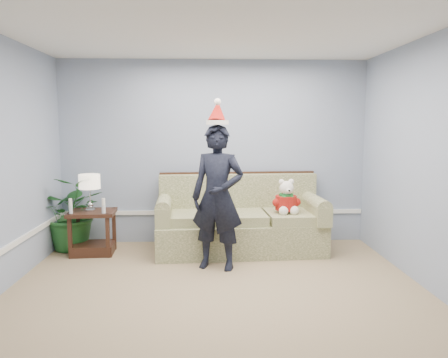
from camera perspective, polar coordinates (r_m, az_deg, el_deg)
room_shell at (r=3.99m, az=-0.83°, el=1.26°), size 4.54×5.04×2.74m
wainscot_trim at (r=5.41m, az=-13.76°, el=-7.07°), size 4.49×4.99×0.06m
sofa at (r=6.16m, az=2.01°, el=-5.82°), size 2.33×1.10×1.07m
side_table at (r=6.28m, az=-16.74°, el=-7.26°), size 0.65×0.55×0.59m
table_lamp at (r=6.14m, az=-17.16°, el=-0.52°), size 0.28×0.28×0.50m
candle_pair at (r=6.04m, az=-17.45°, el=-3.44°), size 0.48×0.05×0.20m
houseplant at (r=6.52m, az=-19.06°, el=-4.17°), size 1.01×0.89×1.05m
man at (r=5.29m, az=-0.84°, el=-2.40°), size 0.74×0.60×1.77m
santa_hat at (r=5.24m, az=-0.87°, el=8.57°), size 0.32×0.35×0.31m
teddy_bear at (r=5.98m, az=8.12°, el=-2.83°), size 0.33×0.35×0.47m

